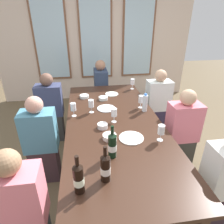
# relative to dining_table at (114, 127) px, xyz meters

# --- Properties ---
(ground_plane) EXTENTS (12.00, 12.00, 0.00)m
(ground_plane) POSITION_rel_dining_table_xyz_m (0.00, 0.00, -0.68)
(ground_plane) COLOR brown
(back_wall_with_windows) EXTENTS (4.30, 0.10, 2.90)m
(back_wall_with_windows) POSITION_rel_dining_table_xyz_m (0.00, 2.62, 0.77)
(back_wall_with_windows) COLOR beige
(back_wall_with_windows) RESTS_ON ground
(dining_table) EXTENTS (1.10, 2.56, 0.74)m
(dining_table) POSITION_rel_dining_table_xyz_m (0.00, 0.00, 0.00)
(dining_table) COLOR #351F15
(dining_table) RESTS_ON ground
(white_plate_0) EXTENTS (0.20, 0.20, 0.01)m
(white_plate_0) POSITION_rel_dining_table_xyz_m (0.10, 0.87, 0.07)
(white_plate_0) COLOR white
(white_plate_0) RESTS_ON dining_table
(white_plate_1) EXTENTS (0.25, 0.25, 0.01)m
(white_plate_1) POSITION_rel_dining_table_xyz_m (0.12, -0.35, 0.07)
(white_plate_1) COLOR white
(white_plate_1) RESTS_ON dining_table
(white_plate_2) EXTENTS (0.24, 0.24, 0.01)m
(white_plate_2) POSITION_rel_dining_table_xyz_m (-0.05, 0.37, 0.07)
(white_plate_2) COLOR white
(white_plate_2) RESTS_ON dining_table
(wine_bottle_0) EXTENTS (0.08, 0.08, 0.31)m
(wine_bottle_0) POSITION_rel_dining_table_xyz_m (-0.20, -0.87, 0.18)
(wine_bottle_0) COLOR black
(wine_bottle_0) RESTS_ON dining_table
(wine_bottle_1) EXTENTS (0.08, 0.08, 0.31)m
(wine_bottle_1) POSITION_rel_dining_table_xyz_m (-0.11, -0.60, 0.18)
(wine_bottle_1) COLOR black
(wine_bottle_1) RESTS_ON dining_table
(wine_bottle_2) EXTENTS (0.08, 0.08, 0.32)m
(wine_bottle_2) POSITION_rel_dining_table_xyz_m (-0.40, -0.95, 0.18)
(wine_bottle_2) COLOR black
(wine_bottle_2) RESTS_ON dining_table
(tasting_bowl_0) EXTENTS (0.13, 0.13, 0.04)m
(tasting_bowl_0) POSITION_rel_dining_table_xyz_m (-0.05, 0.68, 0.08)
(tasting_bowl_0) COLOR white
(tasting_bowl_0) RESTS_ON dining_table
(tasting_bowl_1) EXTENTS (0.11, 0.11, 0.05)m
(tasting_bowl_1) POSITION_rel_dining_table_xyz_m (-0.15, -0.11, 0.09)
(tasting_bowl_1) COLOR silver
(tasting_bowl_1) RESTS_ON dining_table
(tasting_bowl_2) EXTENTS (0.14, 0.14, 0.05)m
(tasting_bowl_2) POSITION_rel_dining_table_xyz_m (-0.10, -0.32, 0.08)
(tasting_bowl_2) COLOR white
(tasting_bowl_2) RESTS_ON dining_table
(tasting_bowl_3) EXTENTS (0.14, 0.14, 0.04)m
(tasting_bowl_3) POSITION_rel_dining_table_xyz_m (-0.33, 0.80, 0.08)
(tasting_bowl_3) COLOR white
(tasting_bowl_3) RESTS_ON dining_table
(water_bottle) EXTENTS (0.06, 0.06, 0.24)m
(water_bottle) POSITION_rel_dining_table_xyz_m (0.44, 0.24, 0.17)
(water_bottle) COLOR white
(water_bottle) RESTS_ON dining_table
(wine_glass_0) EXTENTS (0.07, 0.07, 0.17)m
(wine_glass_0) POSITION_rel_dining_table_xyz_m (-0.00, 0.01, 0.18)
(wine_glass_0) COLOR white
(wine_glass_0) RESTS_ON dining_table
(wine_glass_1) EXTENTS (0.07, 0.07, 0.17)m
(wine_glass_1) POSITION_rel_dining_table_xyz_m (0.41, 0.34, 0.18)
(wine_glass_1) COLOR white
(wine_glass_1) RESTS_ON dining_table
(wine_glass_2) EXTENTS (0.07, 0.07, 0.17)m
(wine_glass_2) POSITION_rel_dining_table_xyz_m (-0.25, 0.29, 0.18)
(wine_glass_2) COLOR white
(wine_glass_2) RESTS_ON dining_table
(wine_glass_3) EXTENTS (0.07, 0.07, 0.17)m
(wine_glass_3) POSITION_rel_dining_table_xyz_m (0.47, 1.06, 0.18)
(wine_glass_3) COLOR white
(wine_glass_3) RESTS_ON dining_table
(wine_glass_4) EXTENTS (0.07, 0.07, 0.17)m
(wine_glass_4) POSITION_rel_dining_table_xyz_m (-0.47, 0.23, 0.18)
(wine_glass_4) COLOR white
(wine_glass_4) RESTS_ON dining_table
(wine_glass_5) EXTENTS (0.07, 0.07, 0.17)m
(wine_glass_5) POSITION_rel_dining_table_xyz_m (0.40, -0.43, 0.18)
(wine_glass_5) COLOR white
(wine_glass_5) RESTS_ON dining_table
(seated_person_0) EXTENTS (0.38, 0.24, 1.11)m
(seated_person_0) POSITION_rel_dining_table_xyz_m (-0.86, 0.89, -0.15)
(seated_person_0) COLOR #373534
(seated_person_0) RESTS_ON ground
(seated_person_1) EXTENTS (0.38, 0.24, 1.11)m
(seated_person_1) POSITION_rel_dining_table_xyz_m (0.86, 0.84, -0.15)
(seated_person_1) COLOR #2A253E
(seated_person_1) RESTS_ON ground
(seated_person_2) EXTENTS (0.38, 0.24, 1.11)m
(seated_person_2) POSITION_rel_dining_table_xyz_m (-0.86, -0.89, -0.15)
(seated_person_2) COLOR #32373A
(seated_person_2) RESTS_ON ground
(seated_person_3) EXTENTS (0.38, 0.24, 1.11)m
(seated_person_3) POSITION_rel_dining_table_xyz_m (0.86, -0.87, -0.15)
(seated_person_3) COLOR #2E212B
(seated_person_3) RESTS_ON ground
(seated_person_4) EXTENTS (0.38, 0.24, 1.11)m
(seated_person_4) POSITION_rel_dining_table_xyz_m (-0.86, 0.02, -0.15)
(seated_person_4) COLOR #38272C
(seated_person_4) RESTS_ON ground
(seated_person_5) EXTENTS (0.38, 0.24, 1.11)m
(seated_person_5) POSITION_rel_dining_table_xyz_m (0.86, -0.03, -0.15)
(seated_person_5) COLOR #33332D
(seated_person_5) RESTS_ON ground
(seated_person_6) EXTENTS (0.24, 0.38, 1.11)m
(seated_person_6) POSITION_rel_dining_table_xyz_m (0.00, 1.63, -0.15)
(seated_person_6) COLOR #2B2E34
(seated_person_6) RESTS_ON ground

